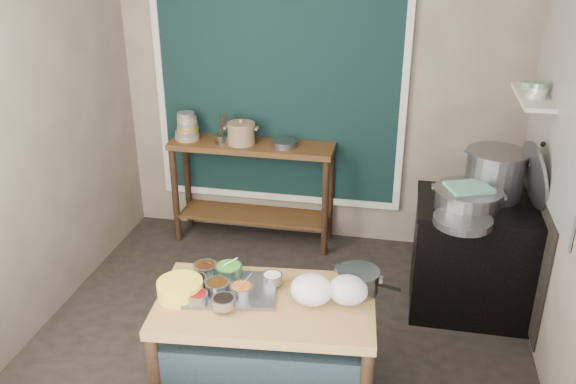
% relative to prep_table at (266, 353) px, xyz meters
% --- Properties ---
extents(floor, '(3.50, 3.00, 0.02)m').
position_rel_prep_table_xyz_m(floor, '(-0.05, 0.75, -0.39)').
color(floor, '#2B2520').
rests_on(floor, ground).
extents(back_wall, '(3.50, 0.02, 2.80)m').
position_rel_prep_table_xyz_m(back_wall, '(-0.05, 2.26, 1.02)').
color(back_wall, gray).
rests_on(back_wall, floor).
extents(left_wall, '(0.02, 3.00, 2.80)m').
position_rel_prep_table_xyz_m(left_wall, '(-1.81, 0.75, 1.02)').
color(left_wall, gray).
rests_on(left_wall, floor).
extents(right_wall, '(0.02, 3.00, 2.80)m').
position_rel_prep_table_xyz_m(right_wall, '(1.71, 0.75, 1.02)').
color(right_wall, gray).
rests_on(right_wall, floor).
extents(curtain_panel, '(2.10, 0.02, 1.90)m').
position_rel_prep_table_xyz_m(curtain_panel, '(-0.40, 2.22, 0.98)').
color(curtain_panel, black).
rests_on(curtain_panel, back_wall).
extents(curtain_frame, '(2.22, 0.03, 2.02)m').
position_rel_prep_table_xyz_m(curtain_frame, '(-0.40, 2.21, 0.98)').
color(curtain_frame, beige).
rests_on(curtain_frame, back_wall).
extents(tile_panel, '(0.02, 1.70, 1.70)m').
position_rel_prep_table_xyz_m(tile_panel, '(1.69, 1.30, 1.48)').
color(tile_panel, '#B2B2AA').
rests_on(tile_panel, right_wall).
extents(soot_patch, '(0.01, 1.30, 1.30)m').
position_rel_prep_table_xyz_m(soot_patch, '(1.69, 1.40, 0.32)').
color(soot_patch, black).
rests_on(soot_patch, right_wall).
extents(wall_shelf, '(0.22, 0.70, 0.03)m').
position_rel_prep_table_xyz_m(wall_shelf, '(1.58, 1.60, 1.23)').
color(wall_shelf, beige).
rests_on(wall_shelf, right_wall).
extents(prep_table, '(1.31, 0.84, 0.75)m').
position_rel_prep_table_xyz_m(prep_table, '(0.00, 0.00, 0.00)').
color(prep_table, olive).
rests_on(prep_table, floor).
extents(back_counter, '(1.45, 0.40, 0.95)m').
position_rel_prep_table_xyz_m(back_counter, '(-0.60, 2.03, 0.10)').
color(back_counter, '#4F3216').
rests_on(back_counter, floor).
extents(stove_block, '(0.90, 0.68, 0.85)m').
position_rel_prep_table_xyz_m(stove_block, '(1.30, 1.30, 0.05)').
color(stove_block, black).
rests_on(stove_block, floor).
extents(stove_top, '(0.92, 0.69, 0.03)m').
position_rel_prep_table_xyz_m(stove_top, '(1.30, 1.30, 0.49)').
color(stove_top, black).
rests_on(stove_top, stove_block).
extents(condiment_tray, '(0.59, 0.46, 0.02)m').
position_rel_prep_table_xyz_m(condiment_tray, '(-0.23, 0.05, 0.39)').
color(condiment_tray, gray).
rests_on(condiment_tray, prep_table).
extents(condiment_bowls, '(0.58, 0.47, 0.07)m').
position_rel_prep_table_xyz_m(condiment_bowls, '(-0.28, 0.06, 0.43)').
color(condiment_bowls, gray).
rests_on(condiment_bowls, condiment_tray).
extents(yellow_basin, '(0.34, 0.34, 0.10)m').
position_rel_prep_table_xyz_m(yellow_basin, '(-0.49, -0.06, 0.43)').
color(yellow_basin, yellow).
rests_on(yellow_basin, prep_table).
extents(saucepan, '(0.32, 0.32, 0.14)m').
position_rel_prep_table_xyz_m(saucepan, '(0.51, 0.20, 0.44)').
color(saucepan, gray).
rests_on(saucepan, prep_table).
extents(plastic_bag_a, '(0.30, 0.28, 0.18)m').
position_rel_prep_table_xyz_m(plastic_bag_a, '(0.26, 0.03, 0.47)').
color(plastic_bag_a, white).
rests_on(plastic_bag_a, prep_table).
extents(plastic_bag_b, '(0.23, 0.20, 0.17)m').
position_rel_prep_table_xyz_m(plastic_bag_b, '(0.46, 0.07, 0.46)').
color(plastic_bag_b, white).
rests_on(plastic_bag_b, prep_table).
extents(bowl_stack, '(0.22, 0.22, 0.24)m').
position_rel_prep_table_xyz_m(bowl_stack, '(-1.18, 2.03, 0.68)').
color(bowl_stack, tan).
rests_on(bowl_stack, back_counter).
extents(utensil_cup, '(0.17, 0.17, 0.08)m').
position_rel_prep_table_xyz_m(utensil_cup, '(-0.84, 1.97, 0.62)').
color(utensil_cup, gray).
rests_on(utensil_cup, back_counter).
extents(ceramic_crock, '(0.27, 0.27, 0.17)m').
position_rel_prep_table_xyz_m(ceramic_crock, '(-0.68, 2.00, 0.66)').
color(ceramic_crock, olive).
rests_on(ceramic_crock, back_counter).
extents(wide_bowl, '(0.26, 0.26, 0.05)m').
position_rel_prep_table_xyz_m(wide_bowl, '(-0.30, 2.00, 0.60)').
color(wide_bowl, gray).
rests_on(wide_bowl, back_counter).
extents(stock_pot, '(0.56, 0.56, 0.35)m').
position_rel_prep_table_xyz_m(stock_pot, '(1.37, 1.46, 0.68)').
color(stock_pot, gray).
rests_on(stock_pot, stove_top).
extents(pot_lid, '(0.21, 0.51, 0.49)m').
position_rel_prep_table_xyz_m(pot_lid, '(1.61, 1.32, 0.75)').
color(pot_lid, gray).
rests_on(pot_lid, stove_top).
extents(steamer, '(0.57, 0.57, 0.16)m').
position_rel_prep_table_xyz_m(steamer, '(1.18, 1.19, 0.58)').
color(steamer, gray).
rests_on(steamer, stove_top).
extents(green_cloth, '(0.35, 0.32, 0.02)m').
position_rel_prep_table_xyz_m(green_cloth, '(1.18, 1.19, 0.67)').
color(green_cloth, '#65A47F').
rests_on(green_cloth, steamer).
extents(shallow_pan, '(0.40, 0.40, 0.05)m').
position_rel_prep_table_xyz_m(shallow_pan, '(1.14, 0.94, 0.53)').
color(shallow_pan, gray).
rests_on(shallow_pan, stove_top).
extents(shelf_bowl_stack, '(0.14, 0.14, 0.11)m').
position_rel_prep_table_xyz_m(shelf_bowl_stack, '(1.58, 1.52, 1.29)').
color(shelf_bowl_stack, silver).
rests_on(shelf_bowl_stack, wall_shelf).
extents(shelf_bowl_green, '(0.15, 0.15, 0.05)m').
position_rel_prep_table_xyz_m(shelf_bowl_green, '(1.58, 1.78, 1.26)').
color(shelf_bowl_green, gray).
rests_on(shelf_bowl_green, wall_shelf).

